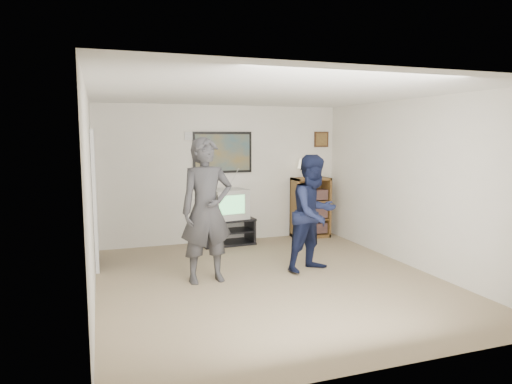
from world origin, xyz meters
TOP-DOWN VIEW (x-y plane):
  - room_shell at (0.00, 0.35)m, footprint 4.51×5.00m
  - media_stand at (0.01, 2.23)m, footprint 0.97×0.58m
  - crt_television at (0.03, 2.23)m, footprint 0.71×0.63m
  - bookshelf at (1.69, 2.28)m, footprint 0.70×0.40m
  - table_lamp at (1.53, 2.26)m, footprint 0.24×0.24m
  - person_tall at (-0.81, 0.29)m, footprint 0.74×0.51m
  - person_short at (0.77, 0.27)m, footprint 0.99×0.87m
  - controller_left at (-0.82, 0.53)m, footprint 0.04×0.13m
  - controller_right at (0.73, 0.46)m, footprint 0.07×0.13m
  - poster at (0.00, 2.48)m, footprint 1.10×0.03m
  - air_vent at (-0.55, 2.48)m, footprint 0.28×0.02m
  - small_picture at (2.00, 2.48)m, footprint 0.30×0.03m
  - doorway at (-2.23, 1.60)m, footprint 0.03×0.85m

SIDE VIEW (x-z plane):
  - media_stand at x=0.01m, z-range 0.00..0.47m
  - bookshelf at x=1.69m, z-range 0.00..1.15m
  - crt_television at x=0.03m, z-range 0.47..1.00m
  - person_short at x=0.77m, z-range 0.00..1.69m
  - person_tall at x=-0.81m, z-range 0.00..1.94m
  - doorway at x=-2.23m, z-range 0.00..2.00m
  - controller_right at x=0.73m, z-range 1.08..1.12m
  - controller_left at x=-0.82m, z-range 1.22..1.25m
  - room_shell at x=0.00m, z-range 0.00..2.50m
  - table_lamp at x=1.53m, z-range 1.15..1.53m
  - poster at x=0.00m, z-range 1.27..2.02m
  - small_picture at x=2.00m, z-range 1.73..2.03m
  - air_vent at x=-0.55m, z-range 1.88..2.02m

